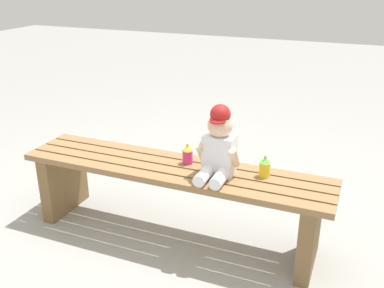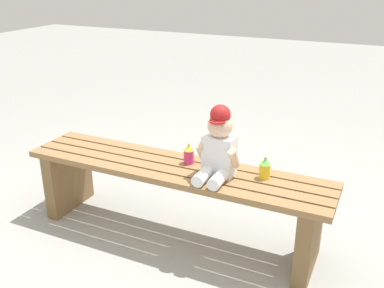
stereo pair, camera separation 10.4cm
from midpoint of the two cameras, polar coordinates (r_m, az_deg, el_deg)
name	(u,v)px [view 2 (the right image)]	position (r m, az deg, el deg)	size (l,w,h in m)	color
ground_plane	(175,234)	(2.78, -1.11, -11.62)	(16.00, 16.00, 0.00)	#999993
park_bench	(174,188)	(2.61, -1.16, -5.73)	(1.85, 0.39, 0.47)	olive
child_figure	(218,146)	(2.37, 4.71, -0.30)	(0.23, 0.27, 0.40)	white
sippy_cup_left	(189,154)	(2.56, 0.74, -1.34)	(0.06, 0.06, 0.12)	#E5337F
sippy_cup_right	(265,168)	(2.42, 10.69, -3.15)	(0.06, 0.06, 0.12)	yellow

